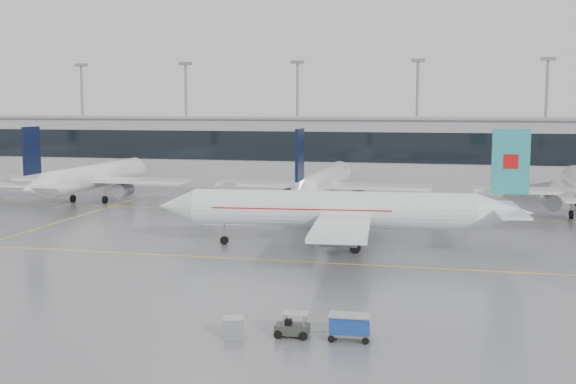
% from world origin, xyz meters
% --- Properties ---
extents(ground, '(320.00, 320.00, 0.00)m').
position_xyz_m(ground, '(0.00, 0.00, 0.00)').
color(ground, slate).
rests_on(ground, ground).
extents(taxi_line_main, '(120.00, 0.25, 0.01)m').
position_xyz_m(taxi_line_main, '(0.00, 0.00, 0.01)').
color(taxi_line_main, yellow).
rests_on(taxi_line_main, ground).
extents(taxi_line_north, '(120.00, 0.25, 0.01)m').
position_xyz_m(taxi_line_north, '(0.00, 30.00, 0.01)').
color(taxi_line_north, yellow).
rests_on(taxi_line_north, ground).
extents(taxi_line_cross, '(0.25, 60.00, 0.01)m').
position_xyz_m(taxi_line_cross, '(-30.00, 15.00, 0.01)').
color(taxi_line_cross, yellow).
rests_on(taxi_line_cross, ground).
extents(terminal, '(180.00, 15.00, 12.00)m').
position_xyz_m(terminal, '(0.00, 62.00, 6.00)').
color(terminal, '#9FA0A3').
rests_on(terminal, ground).
extents(terminal_glass, '(180.00, 0.20, 5.00)m').
position_xyz_m(terminal_glass, '(0.00, 54.45, 7.50)').
color(terminal_glass, black).
rests_on(terminal_glass, ground).
extents(terminal_roof, '(182.00, 16.00, 0.40)m').
position_xyz_m(terminal_roof, '(0.00, 62.00, 12.20)').
color(terminal_roof, gray).
rests_on(terminal_roof, ground).
extents(light_masts, '(156.40, 1.00, 22.60)m').
position_xyz_m(light_masts, '(0.00, 68.00, 13.34)').
color(light_masts, gray).
rests_on(light_masts, ground).
extents(air_canada_jet, '(38.16, 31.07, 12.15)m').
position_xyz_m(air_canada_jet, '(6.90, 7.45, 3.87)').
color(air_canada_jet, white).
rests_on(air_canada_jet, ground).
extents(parked_jet_b, '(29.64, 36.96, 11.72)m').
position_xyz_m(parked_jet_b, '(-35.00, 33.69, 3.71)').
color(parked_jet_b, white).
rests_on(parked_jet_b, ground).
extents(parked_jet_c, '(29.64, 36.96, 11.72)m').
position_xyz_m(parked_jet_c, '(-0.00, 33.69, 3.71)').
color(parked_jet_c, white).
rests_on(parked_jet_c, ground).
extents(baggage_tug, '(3.22, 1.42, 1.55)m').
position_xyz_m(baggage_tug, '(7.90, -21.37, 0.55)').
color(baggage_tug, '#30332D').
rests_on(baggage_tug, ground).
extents(baggage_cart, '(2.67, 1.57, 1.61)m').
position_xyz_m(baggage_cart, '(11.50, -21.21, 0.94)').
color(baggage_cart, gray).
rests_on(baggage_cart, ground).
extents(gse_unit, '(1.57, 1.52, 1.27)m').
position_xyz_m(gse_unit, '(4.35, -22.34, 0.63)').
color(gse_unit, gray).
rests_on(gse_unit, ground).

